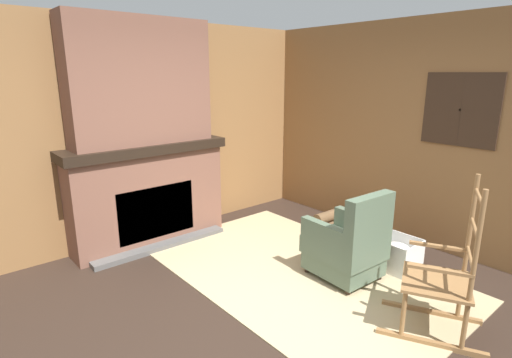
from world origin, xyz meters
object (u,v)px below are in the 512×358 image
object	(u,v)px
laundry_basket	(397,254)
firewood_stack	(326,224)
rocking_chair	(442,283)
oil_lamp_vase	(104,138)
armchair	(347,247)
storage_case	(163,136)

from	to	relation	value
laundry_basket	firewood_stack	bearing A→B (deg)	168.37
rocking_chair	oil_lamp_vase	distance (m)	3.60
firewood_stack	oil_lamp_vase	bearing A→B (deg)	-118.10
armchair	firewood_stack	xyz separation A→B (m)	(-0.93, 0.81, -0.24)
oil_lamp_vase	armchair	bearing A→B (deg)	35.04
laundry_basket	storage_case	size ratio (longest dim) A/B	1.69
armchair	oil_lamp_vase	distance (m)	2.85
firewood_stack	storage_case	world-z (taller)	storage_case
storage_case	laundry_basket	bearing A→B (deg)	30.10
rocking_chair	laundry_basket	distance (m)	1.10
rocking_chair	storage_case	distance (m)	3.37
rocking_chair	armchair	bearing A→B (deg)	-34.83
armchair	oil_lamp_vase	bearing A→B (deg)	38.11
laundry_basket	oil_lamp_vase	bearing A→B (deg)	-138.75
firewood_stack	laundry_basket	distance (m)	1.18
firewood_stack	storage_case	bearing A→B (deg)	-127.52
armchair	laundry_basket	bearing A→B (deg)	-107.62
oil_lamp_vase	storage_case	world-z (taller)	oil_lamp_vase
firewood_stack	armchair	bearing A→B (deg)	-40.97
oil_lamp_vase	laundry_basket	bearing A→B (deg)	41.25
armchair	rocking_chair	xyz separation A→B (m)	(1.01, -0.14, 0.08)
rocking_chair	storage_case	world-z (taller)	storage_case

